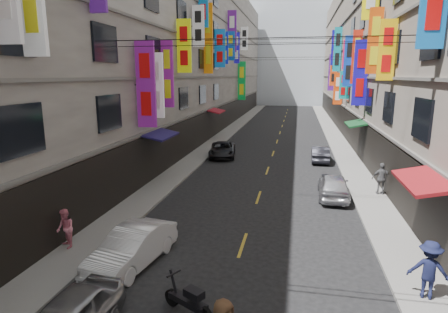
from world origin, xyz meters
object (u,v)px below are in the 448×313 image
at_px(car_right_mid, 334,186).
at_px(pedestrian_rnear, 429,270).
at_px(scooter_crossing, 189,300).
at_px(car_right_far, 320,154).
at_px(pedestrian_lfar, 65,229).
at_px(pedestrian_rfar, 382,179).
at_px(scooter_far_right, 325,183).
at_px(car_left_far, 222,150).
at_px(car_left_mid, 132,247).

height_order(car_right_mid, pedestrian_rnear, pedestrian_rnear).
distance_m(scooter_crossing, pedestrian_rnear, 7.04).
relative_size(car_right_far, pedestrian_lfar, 2.42).
height_order(car_right_mid, car_right_far, car_right_mid).
height_order(scooter_crossing, car_right_mid, car_right_mid).
bearing_deg(pedestrian_lfar, pedestrian_rfar, 74.81).
relative_size(car_right_mid, pedestrian_rnear, 2.24).
height_order(scooter_far_right, car_right_far, car_right_far).
relative_size(scooter_crossing, scooter_far_right, 0.91).
bearing_deg(car_left_far, car_left_mid, -96.43).
bearing_deg(car_right_far, pedestrian_rnear, 97.50).
bearing_deg(scooter_crossing, pedestrian_rnear, -44.31).
bearing_deg(car_left_mid, scooter_far_right, 64.95).
height_order(scooter_crossing, car_left_far, car_left_far).
xyz_separation_m(car_right_far, pedestrian_rnear, (2.12, -18.30, 0.40)).
distance_m(car_left_mid, pedestrian_rfar, 14.16).
xyz_separation_m(car_left_far, pedestrian_rfar, (10.60, -8.31, 0.40)).
height_order(pedestrian_lfar, pedestrian_rfar, pedestrian_rfar).
distance_m(car_left_mid, car_left_far, 18.17).
height_order(car_left_far, car_right_mid, car_right_mid).
distance_m(car_left_far, car_right_mid, 12.12).
bearing_deg(car_right_far, pedestrian_lfar, 60.29).
distance_m(car_left_far, pedestrian_rfar, 13.47).
bearing_deg(scooter_far_right, scooter_crossing, 72.32).
height_order(scooter_far_right, car_left_far, car_left_far).
relative_size(scooter_crossing, car_right_mid, 0.41).
xyz_separation_m(car_left_mid, car_right_mid, (7.56, 9.06, 0.00)).
height_order(scooter_crossing, pedestrian_rnear, pedestrian_rnear).
height_order(scooter_crossing, scooter_far_right, same).
relative_size(scooter_far_right, car_left_far, 0.41).
xyz_separation_m(car_left_far, car_right_far, (7.76, -0.18, 0.00)).
height_order(scooter_far_right, car_right_mid, car_right_mid).
height_order(car_right_far, pedestrian_lfar, pedestrian_lfar).
height_order(car_left_far, pedestrian_lfar, pedestrian_lfar).
height_order(car_left_mid, car_right_far, car_left_mid).
bearing_deg(pedestrian_rfar, car_left_mid, 42.28).
distance_m(car_right_far, pedestrian_rfar, 8.62).
distance_m(scooter_far_right, car_right_mid, 1.44).
xyz_separation_m(scooter_crossing, car_left_far, (-3.16, 20.49, 0.16)).
relative_size(pedestrian_lfar, pedestrian_rfar, 0.86).
relative_size(scooter_crossing, car_left_mid, 0.40).
relative_size(car_left_mid, car_left_far, 0.94).
distance_m(pedestrian_lfar, pedestrian_rfar, 16.08).
xyz_separation_m(scooter_crossing, car_left_mid, (-2.72, 2.32, 0.23)).
xyz_separation_m(car_left_mid, car_right_far, (7.32, 17.99, -0.07)).
bearing_deg(car_right_far, pedestrian_rfar, 110.17).
xyz_separation_m(car_right_mid, pedestrian_rnear, (1.88, -9.37, 0.33)).
distance_m(scooter_far_right, car_left_far, 10.88).
distance_m(car_left_mid, pedestrian_lfar, 3.04).
relative_size(scooter_far_right, pedestrian_rfar, 1.02).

